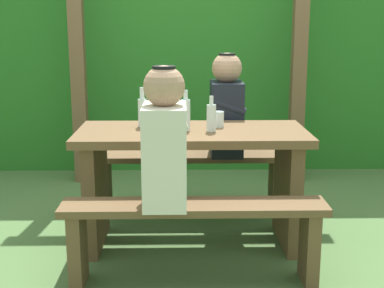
{
  "coord_description": "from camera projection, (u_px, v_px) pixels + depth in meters",
  "views": [
    {
      "loc": [
        -0.06,
        -3.21,
        1.38
      ],
      "look_at": [
        0.0,
        0.0,
        0.65
      ],
      "focal_mm": 50.31,
      "sensor_mm": 36.0,
      "label": 1
    }
  ],
  "objects": [
    {
      "name": "bottle_right",
      "position": [
        186.0,
        114.0,
        3.23
      ],
      "size": [
        0.06,
        0.06,
        0.25
      ],
      "color": "silver",
      "rests_on": "picnic_table"
    },
    {
      "name": "person_black_coat",
      "position": [
        226.0,
        108.0,
        3.79
      ],
      "size": [
        0.25,
        0.35,
        0.72
      ],
      "color": "black",
      "rests_on": "bench_far"
    },
    {
      "name": "pergola_post_right",
      "position": [
        299.0,
        50.0,
        4.57
      ],
      "size": [
        0.12,
        0.12,
        2.29
      ],
      "primitive_type": "cube",
      "color": "brown",
      "rests_on": "ground_plane"
    },
    {
      "name": "drinking_glass",
      "position": [
        218.0,
        119.0,
        3.36
      ],
      "size": [
        0.08,
        0.08,
        0.1
      ],
      "primitive_type": "cylinder",
      "color": "silver",
      "rests_on": "picnic_table"
    },
    {
      "name": "bottle_center",
      "position": [
        142.0,
        111.0,
        3.36
      ],
      "size": [
        0.06,
        0.06,
        0.25
      ],
      "color": "silver",
      "rests_on": "picnic_table"
    },
    {
      "name": "picnic_table",
      "position": [
        192.0,
        167.0,
        3.33
      ],
      "size": [
        1.4,
        0.64,
        0.74
      ],
      "color": "brown",
      "rests_on": "ground_plane"
    },
    {
      "name": "bottle_left",
      "position": [
        211.0,
        117.0,
        3.21
      ],
      "size": [
        0.06,
        0.06,
        0.21
      ],
      "color": "silver",
      "rests_on": "picnic_table"
    },
    {
      "name": "ground_plane",
      "position": [
        192.0,
        243.0,
        3.44
      ],
      "size": [
        12.0,
        12.0,
        0.0
      ],
      "primitive_type": "plane",
      "color": "#4E6F3C"
    },
    {
      "name": "person_white_shirt",
      "position": [
        165.0,
        142.0,
        2.74
      ],
      "size": [
        0.25,
        0.35,
        0.72
      ],
      "color": "silver",
      "rests_on": "bench_near"
    },
    {
      "name": "bench_near",
      "position": [
        194.0,
        226.0,
        2.85
      ],
      "size": [
        1.4,
        0.24,
        0.45
      ],
      "color": "brown",
      "rests_on": "ground_plane"
    },
    {
      "name": "pergola_post_left",
      "position": [
        77.0,
        50.0,
        4.53
      ],
      "size": [
        0.12,
        0.12,
        2.29
      ],
      "primitive_type": "cube",
      "color": "brown",
      "rests_on": "ground_plane"
    },
    {
      "name": "hedge_backdrop",
      "position": [
        188.0,
        47.0,
        5.26
      ],
      "size": [
        6.4,
        0.8,
        2.28
      ],
      "primitive_type": "cube",
      "color": "#276D21",
      "rests_on": "ground_plane"
    },
    {
      "name": "bench_far",
      "position": [
        191.0,
        171.0,
        3.89
      ],
      "size": [
        1.4,
        0.24,
        0.45
      ],
      "color": "brown",
      "rests_on": "ground_plane"
    }
  ]
}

